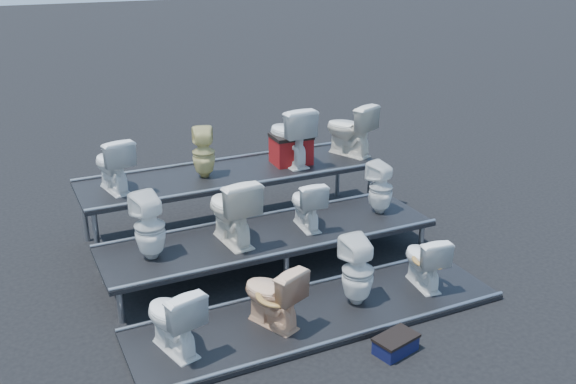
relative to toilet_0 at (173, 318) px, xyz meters
name	(u,v)px	position (x,y,z in m)	size (l,w,h in m)	color
ground	(270,266)	(1.62, 1.30, -0.43)	(80.00, 80.00, 0.00)	black
tier_front	(318,314)	(1.62, 0.00, -0.40)	(4.20, 1.20, 0.06)	black
tier_mid	(270,250)	(1.62, 1.30, -0.20)	(4.20, 1.20, 0.46)	black
tier_back	(233,201)	(1.62, 2.60, 0.00)	(4.20, 1.20, 0.86)	black
toilet_0	(173,318)	(0.00, 0.00, 0.00)	(0.41, 0.72, 0.73)	white
toilet_1	(272,294)	(1.07, 0.00, -0.01)	(0.40, 0.71, 0.72)	#DEAA83
toilet_2	(358,271)	(2.11, 0.00, 0.03)	(0.36, 0.37, 0.80)	white
toilet_3	(424,260)	(3.02, 0.00, -0.03)	(0.37, 0.65, 0.67)	white
toilet_4	(150,226)	(0.13, 1.30, 0.43)	(0.35, 0.36, 0.78)	white
toilet_5	(232,209)	(1.12, 1.30, 0.46)	(0.47, 0.83, 0.84)	white
toilet_6	(307,203)	(2.13, 1.30, 0.35)	(0.36, 0.63, 0.64)	white
toilet_7	(381,188)	(3.24, 1.30, 0.38)	(0.32, 0.32, 0.70)	white
toilet_8	(113,164)	(0.00, 2.60, 0.79)	(0.40, 0.70, 0.72)	white
toilet_9	(204,153)	(1.22, 2.60, 0.78)	(0.31, 0.32, 0.69)	#D5C97E
toilet_10	(290,135)	(2.51, 2.60, 0.86)	(0.48, 0.84, 0.86)	white
toilet_11	(349,129)	(3.50, 2.60, 0.83)	(0.44, 0.78, 0.80)	white
red_crate	(291,150)	(2.54, 2.61, 0.62)	(0.53, 0.43, 0.38)	maroon
step_stool	(396,345)	(2.02, -0.91, -0.35)	(0.43, 0.26, 0.15)	#0E1235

